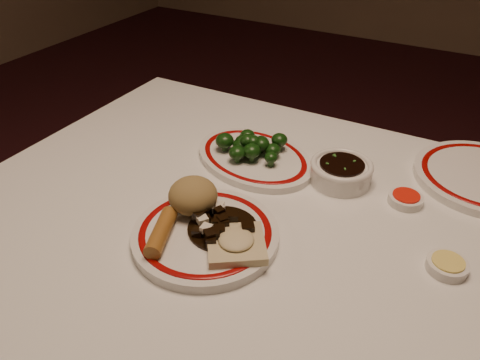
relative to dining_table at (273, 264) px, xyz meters
The scene contains 11 objects.
dining_table is the anchor object (origin of this frame).
main_plate 0.16m from the dining_table, 134.73° to the right, with size 0.32×0.32×0.02m.
rice_mound 0.20m from the dining_table, 160.31° to the right, with size 0.09×0.09×0.06m, color olive.
spring_roll 0.23m from the dining_table, 135.22° to the right, with size 0.03×0.03×0.10m, color #986325.
fried_wonton 0.16m from the dining_table, 102.78° to the right, with size 0.13×0.13×0.03m.
stirfry_heap 0.16m from the dining_table, 133.94° to the right, with size 0.12×0.12×0.03m.
broccoli_plate 0.24m from the dining_table, 127.16° to the left, with size 0.33×0.30×0.02m.
broccoli_pile 0.26m from the dining_table, 128.62° to the left, with size 0.15×0.12×0.05m.
soy_bowl 0.23m from the dining_table, 74.14° to the left, with size 0.12×0.12×0.04m.
sweet_sour_dish 0.28m from the dining_table, 44.13° to the left, with size 0.06×0.06×0.02m.
mustard_dish 0.30m from the dining_table, ahead, with size 0.06×0.06×0.02m.
Camera 1 is at (0.25, -0.58, 1.28)m, focal length 35.00 mm.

